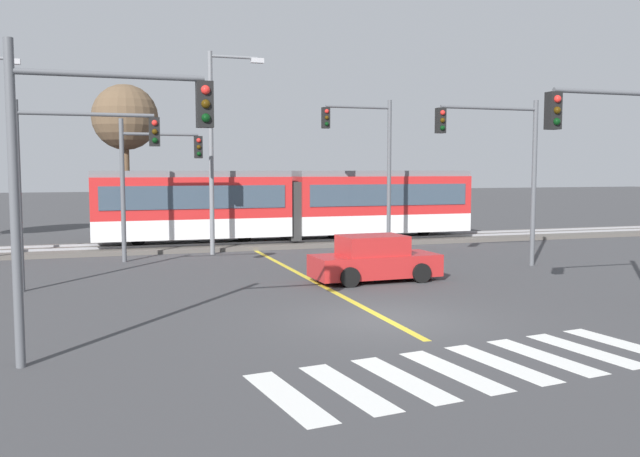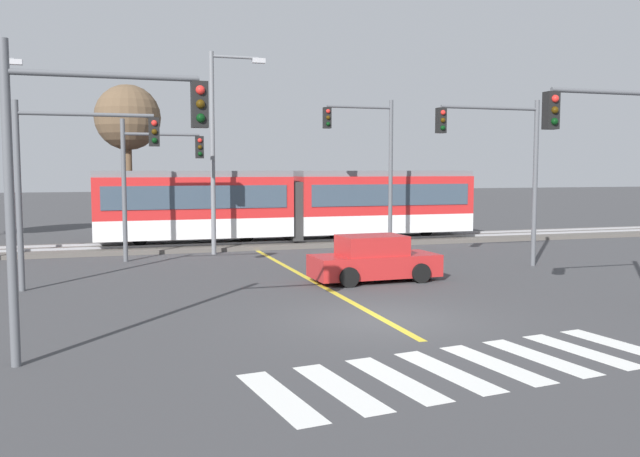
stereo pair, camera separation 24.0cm
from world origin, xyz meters
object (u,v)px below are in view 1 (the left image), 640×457
Objects in this scene: sedan_crossing at (374,260)px; street_lamp_centre at (216,140)px; traffic_light_near_right at (627,156)px; traffic_light_far_left at (151,170)px; traffic_light_near_left at (85,156)px; bare_tree_west at (125,118)px; light_rail_tram at (290,203)px; traffic_light_far_right at (369,152)px; traffic_light_mid_left at (70,164)px; traffic_light_mid_right at (502,155)px.

street_lamp_centre reaches higher than sedan_crossing.
sedan_crossing is 8.44m from traffic_light_near_right.
sedan_crossing is 0.75× the size of traffic_light_far_left.
street_lamp_centre is at bearing 72.17° from traffic_light_near_left.
traffic_light_far_left is at bearing -84.75° from bare_tree_west.
light_rail_tram is at bearing 88.91° from sedan_crossing.
sedan_crossing is at bearing -110.49° from traffic_light_far_right.
traffic_light_far_left reaches higher than sedan_crossing.
light_rail_tram is at bearing -25.21° from bare_tree_west.
traffic_light_far_left is at bearing -150.14° from light_rail_tram.
traffic_light_far_right is 6.68m from street_lamp_centre.
street_lamp_centre is (-4.00, -2.69, 2.89)m from light_rail_tram.
light_rail_tram is 3.22× the size of traffic_light_mid_left.
traffic_light_mid_left is 0.66× the size of street_lamp_centre.
traffic_light_far_left is 13.68m from traffic_light_mid_right.
traffic_light_far_left is 17.59m from traffic_light_near_right.
traffic_light_mid_right reaches higher than traffic_light_near_left.
street_lamp_centre is at bearing 143.13° from traffic_light_mid_right.
traffic_light_mid_left is at bearing 94.06° from traffic_light_near_left.
traffic_light_mid_right is at bearing -60.72° from light_rail_tram.
street_lamp_centre reaches higher than traffic_light_mid_right.
bare_tree_west is at bearing 134.28° from traffic_light_mid_right.
traffic_light_near_left is at bearing -85.94° from traffic_light_mid_left.
sedan_crossing is 8.78m from traffic_light_far_right.
light_rail_tram is at bearing 119.28° from traffic_light_mid_right.
traffic_light_far_left is at bearing -156.39° from street_lamp_centre.
street_lamp_centre is (2.84, 1.24, 1.28)m from traffic_light_far_left.
traffic_light_near_right is at bearing -52.01° from traffic_light_far_left.
traffic_light_far_right is at bearing 26.21° from traffic_light_mid_left.
traffic_light_mid_left is (-9.41, 1.45, 3.16)m from sedan_crossing.
sedan_crossing is at bearing 38.69° from traffic_light_near_left.
traffic_light_mid_right is 1.02× the size of traffic_light_near_right.
street_lamp_centre is at bearing 117.88° from traffic_light_near_right.
traffic_light_mid_left is 0.85× the size of traffic_light_far_right.
bare_tree_west is at bearing 118.35° from traffic_light_near_right.
traffic_light_mid_right is (12.34, -5.89, 0.55)m from traffic_light_far_left.
traffic_light_near_right reaches higher than traffic_light_mid_left.
traffic_light_mid_right reaches higher than light_rail_tram.
traffic_light_mid_right reaches higher than traffic_light_far_left.
traffic_light_mid_right is 0.72× the size of street_lamp_centre.
traffic_light_mid_right is at bearing 79.23° from traffic_light_near_right.
light_rail_tram is 5.17m from traffic_light_far_right.
traffic_light_near_right is 0.91× the size of traffic_light_far_right.
light_rail_tram is 11.45m from traffic_light_mid_right.
light_rail_tram is at bearing 33.87° from street_lamp_centre.
traffic_light_mid_left reaches higher than traffic_light_far_left.
traffic_light_far_left is 0.65× the size of street_lamp_centre.
traffic_light_far_right reaches higher than sedan_crossing.
traffic_light_far_right is at bearing -9.67° from street_lamp_centre.
traffic_light_near_left is (0.60, -8.50, 0.07)m from traffic_light_mid_left.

